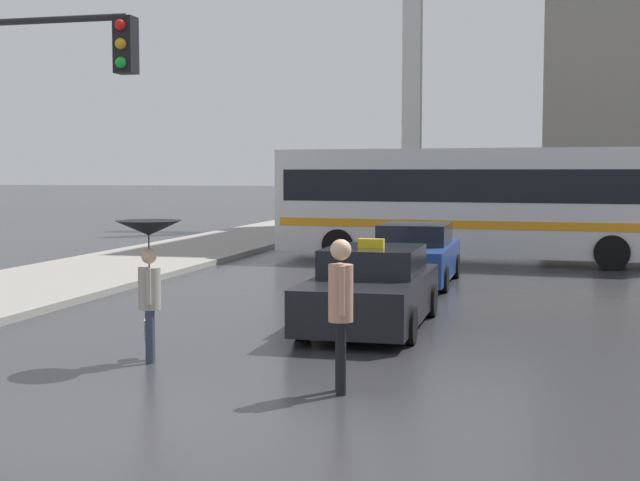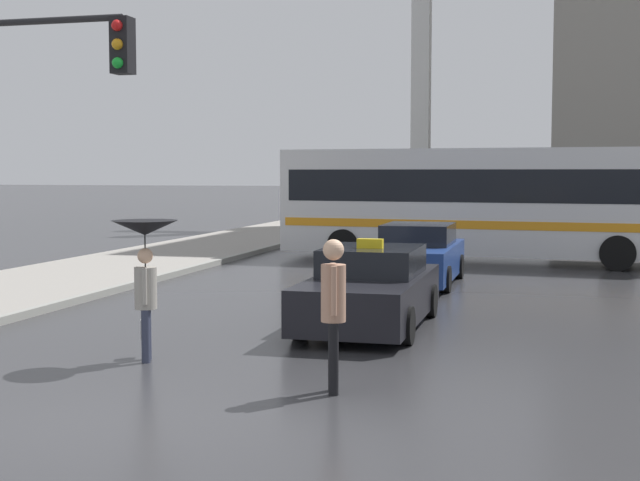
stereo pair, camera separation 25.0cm
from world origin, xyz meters
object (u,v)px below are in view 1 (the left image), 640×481
object	(u,v)px
sedan_red	(414,256)
traffic_light	(2,107)
taxi	(371,290)
pedestrian_with_umbrella	(149,253)
pedestrian_man	(341,301)
city_bus	(471,199)

from	to	relation	value
sedan_red	traffic_light	world-z (taller)	traffic_light
taxi	pedestrian_with_umbrella	size ratio (longest dim) A/B	2.23
taxi	pedestrian_man	xyz separation A→B (m)	(0.48, -4.60, 0.48)
city_bus	pedestrian_with_umbrella	bearing A→B (deg)	-7.48
taxi	sedan_red	xyz separation A→B (m)	(-0.11, 6.11, 0.02)
sedan_red	pedestrian_man	bearing A→B (deg)	93.16
city_bus	pedestrian_man	xyz separation A→B (m)	(-0.31, -16.34, -0.73)
traffic_light	sedan_red	bearing A→B (deg)	62.36
taxi	pedestrian_with_umbrella	xyz separation A→B (m)	(-2.51, -3.50, 0.89)
traffic_light	pedestrian_with_umbrella	bearing A→B (deg)	-7.37
sedan_red	pedestrian_with_umbrella	size ratio (longest dim) A/B	2.24
pedestrian_man	city_bus	bearing A→B (deg)	163.36
pedestrian_man	traffic_light	distance (m)	6.17
city_bus	traffic_light	world-z (taller)	traffic_light
city_bus	traffic_light	xyz separation A→B (m)	(-5.77, -14.93, 1.77)
city_bus	taxi	bearing A→B (deg)	0.87
sedan_red	pedestrian_with_umbrella	xyz separation A→B (m)	(-2.40, -9.61, 0.87)
taxi	pedestrian_with_umbrella	world-z (taller)	pedestrian_with_umbrella
traffic_light	taxi	bearing A→B (deg)	32.62
taxi	city_bus	xyz separation A→B (m)	(0.79, 11.74, 1.21)
sedan_red	city_bus	distance (m)	5.83
city_bus	pedestrian_with_umbrella	size ratio (longest dim) A/B	5.86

